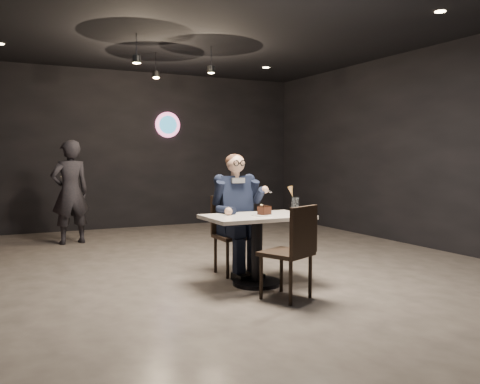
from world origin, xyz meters
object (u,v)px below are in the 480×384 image
main_table (257,250)px  chair_far (235,235)px  chair_near (286,251)px  seated_man (235,213)px  sundae_glass (295,205)px  passerby (70,192)px

main_table → chair_far: (0.00, 0.55, 0.09)m
chair_near → seated_man: size_ratio=0.64×
seated_man → sundae_glass: (0.45, -0.61, 0.12)m
chair_far → chair_near: same height
passerby → chair_near: bearing=98.7°
chair_near → sundae_glass: (0.45, 0.54, 0.38)m
main_table → chair_far: chair_far is taller
passerby → chair_far: bearing=105.0°
chair_far → passerby: passerby is taller
chair_near → sundae_glass: bearing=26.2°
seated_man → sundae_glass: seated_man is taller
chair_far → sundae_glass: (0.45, -0.61, 0.38)m
main_table → passerby: 3.87m
sundae_glass → passerby: bearing=117.1°
passerby → seated_man: bearing=105.0°
main_table → sundae_glass: 0.65m
main_table → passerby: passerby is taller
main_table → chair_near: (0.00, -0.59, 0.09)m
main_table → seated_man: size_ratio=0.76×
chair_near → seated_man: seated_man is taller
chair_near → seated_man: 1.17m
chair_far → seated_man: seated_man is taller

